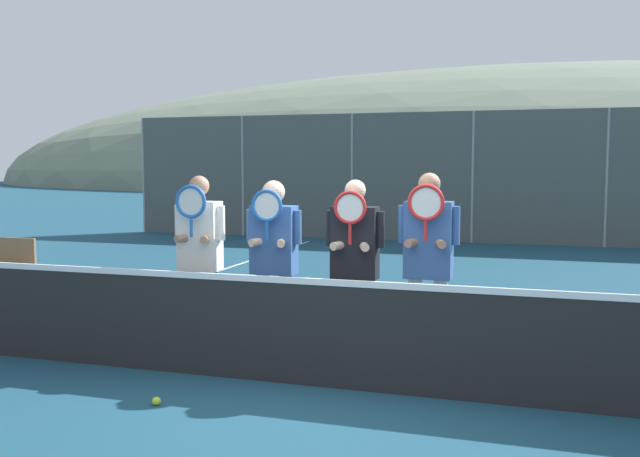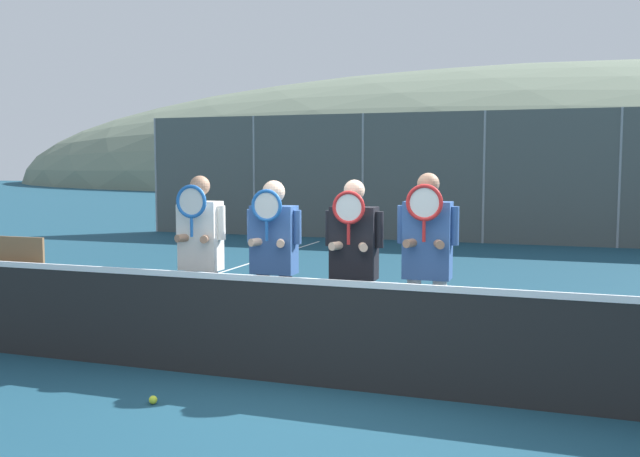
% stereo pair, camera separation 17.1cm
% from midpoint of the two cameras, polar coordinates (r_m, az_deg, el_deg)
% --- Properties ---
extents(ground_plane, '(120.00, 120.00, 0.00)m').
position_cam_midpoint_polar(ground_plane, '(6.33, 1.60, -12.64)').
color(ground_plane, navy).
extents(hill_distant, '(108.76, 60.42, 21.15)m').
position_cam_midpoint_polar(hill_distant, '(70.20, 17.56, 3.38)').
color(hill_distant, slate).
rests_on(hill_distant, ground_plane).
extents(clubhouse_building, '(20.66, 5.50, 3.59)m').
position_cam_midpoint_polar(clubhouse_building, '(27.05, 19.50, 4.65)').
color(clubhouse_building, beige).
rests_on(clubhouse_building, ground_plane).
extents(fence_back, '(18.40, 0.06, 3.22)m').
position_cam_midpoint_polar(fence_back, '(17.83, 13.24, 4.01)').
color(fence_back, gray).
rests_on(fence_back, ground_plane).
extents(tennis_net, '(10.51, 0.09, 1.05)m').
position_cam_midpoint_polar(tennis_net, '(6.20, 1.61, -8.30)').
color(tennis_net, gray).
rests_on(tennis_net, ground_plane).
extents(court_line_left_sideline, '(0.05, 16.00, 0.01)m').
position_cam_midpoint_polar(court_line_left_sideline, '(10.63, -13.91, -5.45)').
color(court_line_left_sideline, white).
rests_on(court_line_left_sideline, ground_plane).
extents(player_leftmost, '(0.55, 0.34, 1.82)m').
position_cam_midpoint_polar(player_leftmost, '(7.24, -8.88, -1.76)').
color(player_leftmost, '#56565B').
rests_on(player_leftmost, ground_plane).
extents(player_center_left, '(0.58, 0.34, 1.78)m').
position_cam_midpoint_polar(player_center_left, '(7.06, -3.03, -1.92)').
color(player_center_left, black).
rests_on(player_center_left, ground_plane).
extents(player_center_right, '(0.56, 0.34, 1.79)m').
position_cam_midpoint_polar(player_center_right, '(6.67, 3.45, -2.47)').
color(player_center_right, white).
rests_on(player_center_right, ground_plane).
extents(player_rightmost, '(0.56, 0.34, 1.86)m').
position_cam_midpoint_polar(player_rightmost, '(6.58, 9.31, -2.25)').
color(player_rightmost, white).
rests_on(player_rightmost, ground_plane).
extents(car_far_left, '(4.55, 2.02, 1.70)m').
position_cam_midpoint_polar(car_far_left, '(21.71, 0.97, 2.40)').
color(car_far_left, silver).
rests_on(car_far_left, ground_plane).
extents(car_left_of_center, '(4.12, 1.96, 1.78)m').
position_cam_midpoint_polar(car_left_of_center, '(20.77, 13.91, 2.20)').
color(car_left_of_center, maroon).
rests_on(car_left_of_center, ground_plane).
extents(tennis_ball_on_court, '(0.07, 0.07, 0.07)m').
position_cam_midpoint_polar(tennis_ball_on_court, '(6.07, -12.40, -13.24)').
color(tennis_ball_on_court, '#CCDB33').
rests_on(tennis_ball_on_court, ground_plane).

